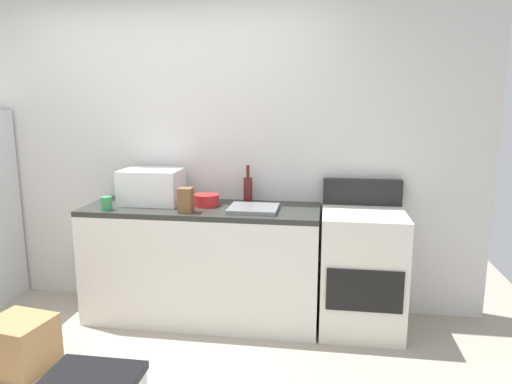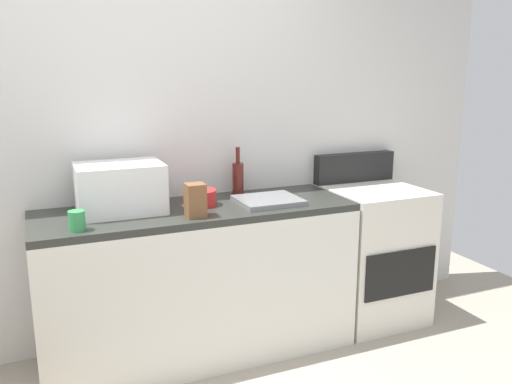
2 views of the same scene
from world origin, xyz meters
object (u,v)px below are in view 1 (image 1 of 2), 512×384
Objects in this scene: wine_bottle at (248,189)px; mixing_bowl at (206,200)px; knife_block at (186,200)px; stove_oven at (362,269)px; microwave at (152,186)px; cardboard_box_large at (20,344)px; coffee_mug at (107,203)px.

wine_bottle is 1.58× the size of mixing_bowl.
wine_bottle is 1.67× the size of knife_block.
stove_oven is 3.67× the size of wine_bottle.
wine_bottle is 0.34m from mixing_bowl.
microwave reaches higher than knife_block.
knife_block is 1.41m from cardboard_box_large.
wine_bottle is 1.08m from coffee_mug.
cardboard_box_large is (-1.00, -0.93, -0.78)m from mixing_bowl.
cardboard_box_large is at bearing -157.70° from stove_oven.
coffee_mug reaches higher than mixing_bowl.
microwave is 2.56× the size of knife_block.
coffee_mug is at bearing -157.71° from wine_bottle.
wine_bottle is at bearing 28.37° from mixing_bowl.
knife_block reaches higher than mixing_bowl.
wine_bottle is at bearing 40.10° from cardboard_box_large.
mixing_bowl is at bearing -3.18° from microwave.
microwave is 0.38m from coffee_mug.
microwave is 0.45m from mixing_bowl.
cardboard_box_large is at bearing -120.23° from microwave.
mixing_bowl is (0.70, 0.25, -0.00)m from coffee_mug.
cardboard_box_large is at bearing -137.03° from mixing_bowl.
stove_oven is 2.39× the size of microwave.
microwave is at bearing 176.82° from mixing_bowl.
stove_oven is 5.79× the size of mixing_bowl.
wine_bottle is (-0.89, 0.20, 0.54)m from stove_oven.
knife_block is at bearing 1.63° from coffee_mug.
wine_bottle reaches higher than stove_oven.
coffee_mug is at bearing -160.48° from mixing_bowl.
knife_block is at bearing -112.33° from mixing_bowl.
wine_bottle is at bearing 44.89° from knife_block.
stove_oven reaches higher than mixing_bowl.
wine_bottle is 3.00× the size of coffee_mug.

